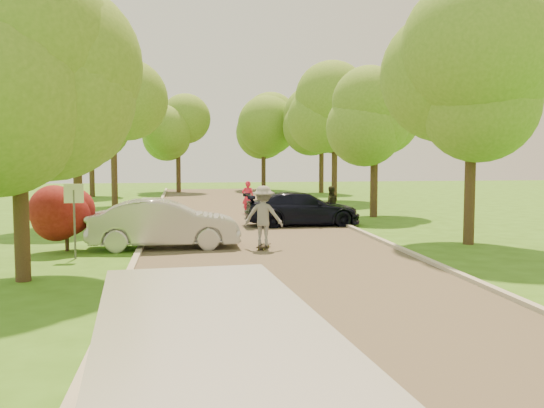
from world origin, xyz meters
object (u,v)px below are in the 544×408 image
skateboarder (264,216)px  person_striped (248,197)px  person_olive (331,204)px  dark_sedan (302,209)px  street_sign (74,205)px  silver_sedan (164,224)px  longboard (264,246)px

skateboarder → person_striped: (0.72, 11.31, -0.24)m
person_olive → dark_sedan: bearing=33.5°
street_sign → silver_sedan: 3.08m
street_sign → person_striped: size_ratio=1.30×
longboard → street_sign: bearing=30.0°
person_striped → person_olive: person_striped is taller
street_sign → person_olive: size_ratio=1.36×
street_sign → person_striped: (6.35, 12.28, -0.73)m
dark_sedan → person_olive: bearing=-54.4°
dark_sedan → longboard: size_ratio=4.85×
silver_sedan → skateboarder: skateboarder is taller
person_olive → person_striped: bearing=-54.9°
street_sign → dark_sedan: (8.10, 7.01, -0.85)m
longboard → person_olive: (3.96, 7.14, 0.69)m
dark_sedan → longboard: dark_sedan is taller
silver_sedan → skateboarder: size_ratio=2.52×
silver_sedan → dark_sedan: bearing=-46.7°
person_olive → street_sign: bearing=37.4°
street_sign → skateboarder: 5.74m
skateboarder → person_olive: skateboarder is taller
dark_sedan → longboard: 6.55m
longboard → skateboarder: 0.97m
person_striped → silver_sedan: bearing=83.5°
dark_sedan → person_striped: (-1.75, 5.27, 0.12)m
silver_sedan → person_olive: size_ratio=3.00×
silver_sedan → skateboarder: (3.14, -0.64, 0.28)m
street_sign → silver_sedan: size_ratio=0.45×
silver_sedan → person_striped: (3.85, 10.66, 0.04)m
silver_sedan → longboard: (3.14, -0.64, -0.69)m
dark_sedan → person_olive: 1.86m
dark_sedan → skateboarder: 6.53m
silver_sedan → street_sign: bearing=122.2°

